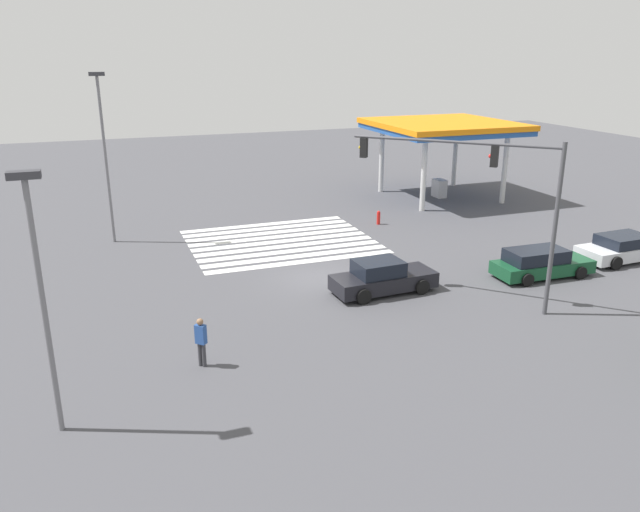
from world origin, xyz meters
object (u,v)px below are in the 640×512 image
object	(u,v)px
traffic_signal_mast	(491,186)
pedestrian	(201,340)
car_0	(623,248)
street_light_pole_b	(104,145)
street_light_pole_a	(40,282)
car_2	(540,263)
car_1	(382,278)
fire_hydrant	(378,218)

from	to	relation	value
traffic_signal_mast	pedestrian	distance (m)	12.88
traffic_signal_mast	car_0	size ratio (longest dim) A/B	1.45
pedestrian	street_light_pole_b	xyz separation A→B (m)	(2.05, -16.30, 4.43)
street_light_pole_a	car_2	bearing A→B (deg)	-165.00
street_light_pole_a	street_light_pole_b	size ratio (longest dim) A/B	0.81
car_1	pedestrian	bearing A→B (deg)	-157.78
car_0	car_2	distance (m)	5.62
traffic_signal_mast	car_1	distance (m)	6.19
street_light_pole_a	fire_hydrant	world-z (taller)	street_light_pole_a
car_1	street_light_pole_a	size ratio (longest dim) A/B	0.64
pedestrian	fire_hydrant	xyz separation A→B (m)	(-13.52, -14.48, -0.57)
car_1	car_2	distance (m)	7.97
car_2	pedestrian	distance (m)	17.00
pedestrian	fire_hydrant	bearing A→B (deg)	2.18
street_light_pole_a	pedestrian	bearing A→B (deg)	-151.94
street_light_pole_a	street_light_pole_b	distance (m)	18.84
pedestrian	street_light_pole_b	size ratio (longest dim) A/B	0.19
car_1	fire_hydrant	bearing A→B (deg)	62.65
car_0	car_1	world-z (taller)	car_1
car_1	fire_hydrant	distance (m)	11.46
car_0	fire_hydrant	world-z (taller)	car_0
pedestrian	car_0	bearing A→B (deg)	-35.06
car_1	car_2	world-z (taller)	car_1
car_0	car_2	bearing A→B (deg)	-176.63
car_2	fire_hydrant	xyz separation A→B (m)	(3.16, -11.19, -0.24)
traffic_signal_mast	car_2	world-z (taller)	traffic_signal_mast
car_1	fire_hydrant	size ratio (longest dim) A/B	5.52
fire_hydrant	street_light_pole_a	bearing A→B (deg)	43.16
street_light_pole_b	fire_hydrant	size ratio (longest dim) A/B	10.71
traffic_signal_mast	car_2	distance (m)	6.64
traffic_signal_mast	car_0	xyz separation A→B (m)	(-10.14, -2.43, -4.47)
traffic_signal_mast	street_light_pole_b	distance (m)	20.58
car_2	fire_hydrant	bearing A→B (deg)	107.31
car_2	street_light_pole_b	size ratio (longest dim) A/B	0.53
pedestrian	street_light_pole_a	bearing A→B (deg)	163.27
car_0	fire_hydrant	xyz separation A→B (m)	(8.75, -10.66, -0.22)
street_light_pole_a	fire_hydrant	bearing A→B (deg)	-136.84
traffic_signal_mast	street_light_pole_b	bearing A→B (deg)	-1.44
traffic_signal_mast	car_1	world-z (taller)	traffic_signal_mast
car_0	street_light_pole_b	world-z (taller)	street_light_pole_b
pedestrian	street_light_pole_b	bearing A→B (deg)	52.39
traffic_signal_mast	street_light_pole_b	world-z (taller)	street_light_pole_b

